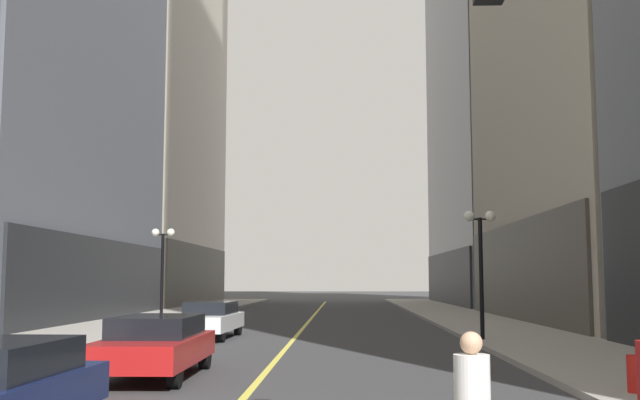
{
  "coord_description": "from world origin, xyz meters",
  "views": [
    {
      "loc": [
        1.81,
        -3.37,
        2.11
      ],
      "look_at": [
        0.63,
        33.31,
        6.06
      ],
      "focal_mm": 41.8,
      "sensor_mm": 36.0,
      "label": 1
    }
  ],
  "objects_px": {
    "car_white": "(210,318)",
    "street_lamp_left_far": "(163,254)",
    "street_lamp_right_mid": "(481,246)",
    "car_red": "(155,344)",
    "fire_hydrant_right": "(635,378)"
  },
  "relations": [
    {
      "from": "car_white",
      "to": "street_lamp_left_far",
      "type": "bearing_deg",
      "value": 117.96
    },
    {
      "from": "street_lamp_right_mid",
      "to": "fire_hydrant_right",
      "type": "relative_size",
      "value": 5.54
    },
    {
      "from": "car_red",
      "to": "car_white",
      "type": "bearing_deg",
      "value": 93.92
    },
    {
      "from": "street_lamp_right_mid",
      "to": "car_white",
      "type": "bearing_deg",
      "value": 167.87
    },
    {
      "from": "car_red",
      "to": "car_white",
      "type": "distance_m",
      "value": 10.86
    },
    {
      "from": "car_red",
      "to": "fire_hydrant_right",
      "type": "relative_size",
      "value": 5.82
    },
    {
      "from": "street_lamp_right_mid",
      "to": "street_lamp_left_far",
      "type": "bearing_deg",
      "value": 146.98
    },
    {
      "from": "car_red",
      "to": "street_lamp_left_far",
      "type": "bearing_deg",
      "value": 103.4
    },
    {
      "from": "car_red",
      "to": "fire_hydrant_right",
      "type": "xyz_separation_m",
      "value": [
        9.22,
        -2.93,
        -0.32
      ]
    },
    {
      "from": "street_lamp_left_far",
      "to": "street_lamp_right_mid",
      "type": "bearing_deg",
      "value": -33.02
    },
    {
      "from": "street_lamp_left_far",
      "to": "fire_hydrant_right",
      "type": "distance_m",
      "value": 24.23
    },
    {
      "from": "car_white",
      "to": "street_lamp_right_mid",
      "type": "xyz_separation_m",
      "value": [
        9.46,
        -2.03,
        2.54
      ]
    },
    {
      "from": "car_white",
      "to": "fire_hydrant_right",
      "type": "xyz_separation_m",
      "value": [
        9.96,
        -13.77,
        -0.32
      ]
    },
    {
      "from": "street_lamp_left_far",
      "to": "car_white",
      "type": "bearing_deg",
      "value": -62.04
    },
    {
      "from": "car_red",
      "to": "car_white",
      "type": "height_order",
      "value": "same"
    }
  ]
}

